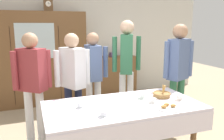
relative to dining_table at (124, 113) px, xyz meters
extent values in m
cube|color=silver|center=(0.00, 2.89, 0.71)|extent=(6.40, 0.10, 2.70)
cylinder|color=brown|center=(0.80, -0.29, -0.29)|extent=(0.07, 0.07, 0.70)
cylinder|color=brown|center=(-0.80, 0.37, -0.29)|extent=(0.07, 0.07, 0.70)
cylinder|color=brown|center=(0.80, 0.37, -0.29)|extent=(0.07, 0.07, 0.70)
cube|color=silver|center=(0.00, 0.04, 0.08)|extent=(1.88, 0.94, 0.03)
cube|color=silver|center=(0.00, -0.43, -0.06)|extent=(1.88, 0.01, 0.24)
cube|color=brown|center=(-0.90, 2.59, 0.34)|extent=(2.06, 0.45, 1.94)
cube|color=silver|center=(-0.90, 2.36, 0.72)|extent=(0.74, 0.01, 0.70)
cube|color=black|center=(-1.35, 2.36, 0.24)|extent=(0.01, 0.01, 1.56)
cube|color=black|center=(-0.45, 2.36, 0.24)|extent=(0.01, 0.01, 1.56)
cube|color=brown|center=(-0.60, 2.59, 1.43)|extent=(0.18, 0.10, 0.24)
cylinder|color=white|center=(-0.60, 2.54, 1.46)|extent=(0.11, 0.01, 0.11)
cube|color=black|center=(-0.60, 2.53, 1.47)|extent=(0.00, 0.00, 0.04)
cube|color=black|center=(-0.58, 2.53, 1.46)|extent=(0.05, 0.00, 0.00)
cube|color=brown|center=(0.83, 2.64, -0.17)|extent=(1.10, 0.35, 0.94)
cube|color=#664C7A|center=(0.83, 2.64, 0.32)|extent=(0.17, 0.21, 0.03)
cube|color=#664C7A|center=(0.83, 2.64, 0.34)|extent=(0.16, 0.21, 0.03)
cube|color=#664C7A|center=(0.83, 2.64, 0.37)|extent=(0.15, 0.19, 0.04)
cylinder|color=white|center=(-0.34, -0.24, 0.10)|extent=(0.13, 0.13, 0.01)
cylinder|color=white|center=(-0.34, -0.24, 0.13)|extent=(0.08, 0.08, 0.05)
torus|color=white|center=(-0.30, -0.24, 0.13)|extent=(0.04, 0.01, 0.04)
cylinder|color=#47230F|center=(-0.34, -0.24, 0.15)|extent=(0.06, 0.06, 0.01)
cylinder|color=white|center=(0.73, -0.07, 0.10)|extent=(0.13, 0.13, 0.01)
cylinder|color=white|center=(0.73, -0.07, 0.13)|extent=(0.08, 0.08, 0.05)
torus|color=white|center=(0.77, -0.07, 0.13)|extent=(0.04, 0.01, 0.04)
cylinder|color=white|center=(-0.51, 0.10, 0.10)|extent=(0.13, 0.13, 0.01)
cylinder|color=white|center=(-0.51, 0.10, 0.13)|extent=(0.08, 0.08, 0.05)
torus|color=white|center=(-0.47, 0.10, 0.13)|extent=(0.04, 0.01, 0.04)
cylinder|color=#47230F|center=(-0.51, 0.10, 0.15)|extent=(0.06, 0.06, 0.01)
cylinder|color=silver|center=(0.31, 0.15, 0.10)|extent=(0.13, 0.13, 0.01)
cylinder|color=silver|center=(0.31, 0.15, 0.13)|extent=(0.08, 0.08, 0.05)
torus|color=silver|center=(0.35, 0.15, 0.13)|extent=(0.04, 0.01, 0.04)
cylinder|color=#47230F|center=(0.31, 0.15, 0.15)|extent=(0.06, 0.06, 0.01)
cylinder|color=white|center=(0.36, -0.04, 0.10)|extent=(0.13, 0.13, 0.01)
cylinder|color=white|center=(0.36, -0.04, 0.13)|extent=(0.08, 0.08, 0.05)
torus|color=white|center=(0.40, -0.04, 0.13)|extent=(0.04, 0.01, 0.04)
cylinder|color=#47230F|center=(0.36, -0.04, 0.15)|extent=(0.06, 0.06, 0.01)
cylinder|color=#9E7542|center=(0.59, 0.13, 0.12)|extent=(0.22, 0.22, 0.05)
torus|color=#9E7542|center=(0.59, 0.13, 0.14)|extent=(0.24, 0.24, 0.02)
cylinder|color=tan|center=(0.62, 0.12, 0.19)|extent=(0.04, 0.04, 0.12)
cylinder|color=tan|center=(0.62, 0.13, 0.19)|extent=(0.02, 0.04, 0.12)
cylinder|color=tan|center=(0.62, 0.15, 0.19)|extent=(0.03, 0.04, 0.12)
cylinder|color=white|center=(0.43, -0.28, 0.10)|extent=(0.28, 0.28, 0.01)
ellipsoid|color=#BC7F3D|center=(0.49, -0.28, 0.12)|extent=(0.07, 0.05, 0.04)
ellipsoid|color=#BC7F3D|center=(0.44, -0.22, 0.12)|extent=(0.07, 0.05, 0.04)
ellipsoid|color=#BC7F3D|center=(0.38, -0.27, 0.12)|extent=(0.07, 0.05, 0.04)
cube|color=silver|center=(-0.05, 0.08, 0.10)|extent=(0.10, 0.01, 0.00)
ellipsoid|color=silver|center=(0.01, 0.08, 0.10)|extent=(0.03, 0.02, 0.01)
cube|color=silver|center=(-0.11, 0.30, 0.10)|extent=(0.10, 0.01, 0.00)
ellipsoid|color=silver|center=(-0.05, 0.30, 0.10)|extent=(0.03, 0.02, 0.01)
cylinder|color=#191E38|center=(-0.53, 0.87, -0.25)|extent=(0.11, 0.11, 0.77)
cylinder|color=#191E38|center=(-0.38, 0.87, -0.25)|extent=(0.11, 0.11, 0.77)
cube|color=silver|center=(-0.45, 0.87, 0.43)|extent=(0.35, 0.41, 0.58)
sphere|color=tan|center=(-0.45, 0.87, 0.82)|extent=(0.21, 0.21, 0.21)
cylinder|color=silver|center=(-0.67, 0.87, 0.43)|extent=(0.08, 0.08, 0.52)
cylinder|color=silver|center=(-0.23, 0.87, 0.43)|extent=(0.08, 0.08, 0.52)
cylinder|color=#33704C|center=(1.07, 0.56, -0.22)|extent=(0.11, 0.11, 0.84)
cylinder|color=#33704C|center=(1.22, 0.56, -0.22)|extent=(0.11, 0.11, 0.84)
cube|color=slate|center=(1.15, 0.56, 0.51)|extent=(0.41, 0.33, 0.63)
sphere|color=tan|center=(1.15, 0.56, 0.94)|extent=(0.23, 0.23, 0.23)
cylinder|color=slate|center=(0.93, 0.56, 0.51)|extent=(0.08, 0.08, 0.57)
cylinder|color=slate|center=(1.37, 0.56, 0.51)|extent=(0.08, 0.08, 0.57)
cylinder|color=silver|center=(0.45, 1.15, -0.20)|extent=(0.11, 0.11, 0.87)
cylinder|color=silver|center=(0.60, 1.15, -0.20)|extent=(0.11, 0.11, 0.87)
cube|color=#33704C|center=(0.53, 1.15, 0.56)|extent=(0.33, 0.41, 0.65)
sphere|color=#DBB293|center=(0.53, 1.15, 1.00)|extent=(0.24, 0.24, 0.24)
cylinder|color=#33704C|center=(0.31, 1.15, 0.56)|extent=(0.08, 0.08, 0.59)
cylinder|color=#33704C|center=(0.75, 1.15, 0.56)|extent=(0.08, 0.08, 0.59)
cylinder|color=silver|center=(-1.09, 0.86, -0.25)|extent=(0.11, 0.11, 0.78)
cylinder|color=silver|center=(-0.94, 0.86, -0.25)|extent=(0.11, 0.11, 0.78)
cube|color=#933338|center=(-1.01, 0.86, 0.44)|extent=(0.41, 0.38, 0.59)
sphere|color=tan|center=(-1.01, 0.86, 0.84)|extent=(0.21, 0.21, 0.21)
cylinder|color=#933338|center=(-1.23, 0.86, 0.44)|extent=(0.08, 0.08, 0.53)
cylinder|color=#933338|center=(-0.79, 0.86, 0.44)|extent=(0.08, 0.08, 0.53)
cylinder|color=silver|center=(-0.12, 1.24, -0.25)|extent=(0.11, 0.11, 0.77)
cylinder|color=silver|center=(0.03, 1.24, -0.25)|extent=(0.11, 0.11, 0.77)
cube|color=slate|center=(-0.04, 1.24, 0.42)|extent=(0.21, 0.37, 0.58)
sphere|color=tan|center=(-0.04, 1.24, 0.82)|extent=(0.21, 0.21, 0.21)
cylinder|color=slate|center=(-0.26, 1.24, 0.42)|extent=(0.08, 0.08, 0.52)
cylinder|color=slate|center=(0.18, 1.24, 0.42)|extent=(0.08, 0.08, 0.52)
camera|label=1|loc=(-1.03, -2.39, 1.04)|focal=36.73mm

